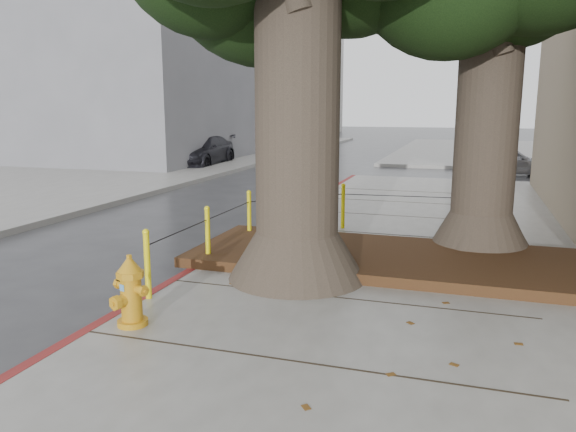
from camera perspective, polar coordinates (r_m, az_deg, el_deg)
name	(u,v)px	position (r m, az deg, el deg)	size (l,w,h in m)	color
ground	(248,368)	(6.02, -4.08, -15.15)	(140.00, 140.00, 0.00)	#28282B
sidewalk_far	(543,152)	(35.31, 24.45, 5.90)	(16.00, 20.00, 0.15)	slate
curb_red	(189,275)	(8.91, -10.05, -5.96)	(0.14, 26.00, 0.16)	maroon
planter_bed	(389,258)	(9.29, 10.22, -4.25)	(6.40, 2.60, 0.16)	black
building_far_grey	(139,42)	(32.11, -14.90, 16.70)	(12.00, 16.00, 12.00)	slate
building_far_white	(258,53)	(53.72, -3.03, 16.23)	(12.00, 18.00, 15.00)	silver
bollard_ring	(294,220)	(10.02, 0.63, -0.41)	(3.79, 5.39, 0.95)	yellow
fire_hydrant	(131,291)	(6.77, -15.70, -7.38)	(0.45, 0.45, 0.85)	orange
car_silver	(507,161)	(23.58, 21.39, 5.24)	(1.35, 3.36, 1.14)	#939397
car_dark	(201,151)	(25.76, -8.81, 6.55)	(1.92, 4.71, 1.37)	black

